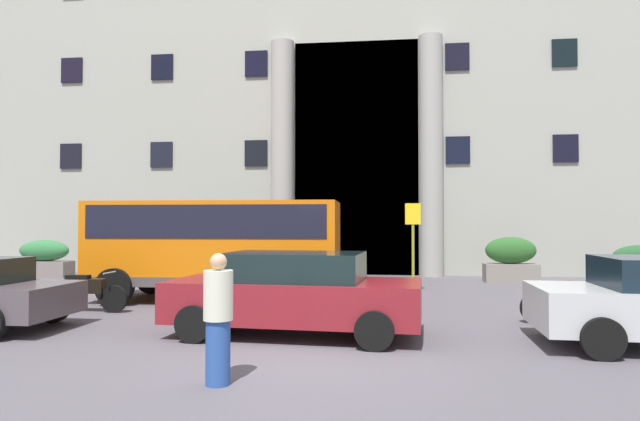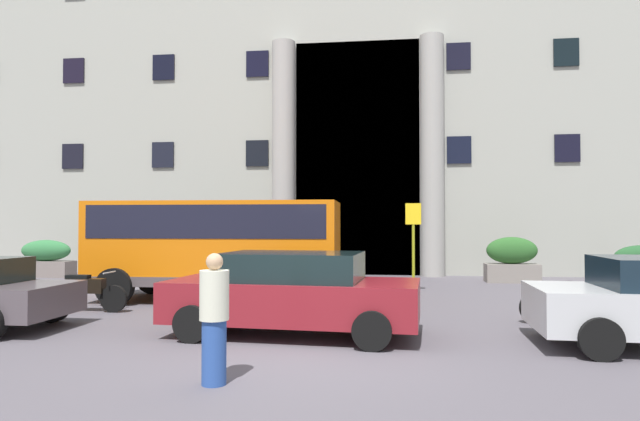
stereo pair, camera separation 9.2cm
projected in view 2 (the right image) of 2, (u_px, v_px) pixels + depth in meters
The scene contains 13 objects.
ground_plane at pixel (305, 358), 8.21m from camera, with size 80.00×64.00×0.12m, color #514C54.
office_building_facade at pixel (361, 37), 25.82m from camera, with size 39.07×9.70×21.63m.
orange_minibus at pixel (217, 241), 14.10m from camera, with size 6.29×2.72×2.52m.
bus_stop_sign at pixel (413, 237), 15.53m from camera, with size 0.44×0.08×2.55m.
hedge_planter_far_west at pixel (512, 260), 18.35m from camera, with size 1.74×0.76×1.52m.
hedge_planter_east at pixel (46, 259), 20.29m from camera, with size 2.01×0.79×1.37m.
hedge_planter_west at pixel (198, 262), 19.67m from camera, with size 1.96×0.85×1.26m.
hedge_planter_far_east at pixel (313, 262), 19.05m from camera, with size 1.66×0.72×1.32m.
parked_hatchback_near at pixel (293, 293), 9.64m from camera, with size 4.50×2.29×1.45m.
motorcycle_far_end at pixel (568, 300), 10.84m from camera, with size 2.01×0.60×0.89m.
scooter_by_planter at pixel (280, 294), 11.64m from camera, with size 2.03×0.70×0.89m.
motorcycle_near_kerb at pixel (84, 291), 12.20m from camera, with size 1.92×0.55×0.89m.
pedestrian_man_crossing at pixel (214, 319), 6.68m from camera, with size 0.36×0.36×1.60m.
Camera 2 is at (1.26, -8.17, 1.96)m, focal length 30.75 mm.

